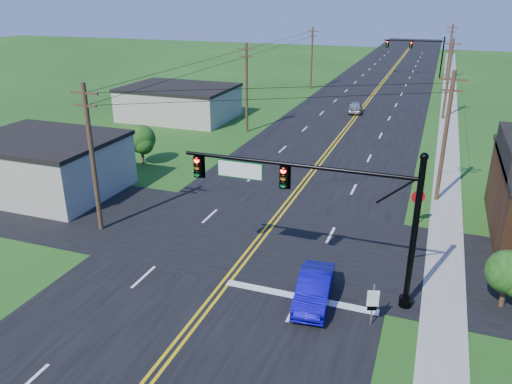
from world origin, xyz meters
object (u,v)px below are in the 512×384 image
at_px(stop_sign, 418,201).
at_px(signal_mast_far, 416,50).
at_px(blue_car, 314,289).
at_px(signal_mast_main, 316,200).
at_px(route_sign, 373,302).

bearing_deg(stop_sign, signal_mast_far, 72.16).
xyz_separation_m(signal_mast_far, blue_car, (0.29, -73.15, -3.84)).
bearing_deg(signal_mast_main, signal_mast_far, 89.92).
xyz_separation_m(blue_car, stop_sign, (3.93, 10.12, 1.08)).
xyz_separation_m(signal_mast_main, stop_sign, (4.32, 8.98, -2.96)).
height_order(signal_mast_far, blue_car, signal_mast_far).
xyz_separation_m(signal_mast_far, stop_sign, (4.22, -63.02, -2.76)).
xyz_separation_m(route_sign, stop_sign, (1.16, 10.99, 0.58)).
distance_m(blue_car, route_sign, 2.95).
bearing_deg(signal_mast_main, blue_car, -71.33).
distance_m(signal_mast_far, blue_car, 73.25).
height_order(signal_mast_far, stop_sign, signal_mast_far).
distance_m(blue_car, stop_sign, 10.91).
height_order(blue_car, stop_sign, stop_sign).
relative_size(blue_car, stop_sign, 1.73).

